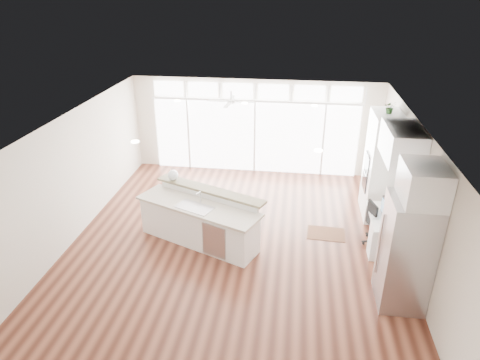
# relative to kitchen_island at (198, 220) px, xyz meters

# --- Properties ---
(floor) EXTENTS (7.00, 8.00, 0.02)m
(floor) POSITION_rel_kitchen_island_xyz_m (0.78, 0.01, -0.56)
(floor) COLOR #441F14
(floor) RESTS_ON ground
(ceiling) EXTENTS (7.00, 8.00, 0.02)m
(ceiling) POSITION_rel_kitchen_island_xyz_m (0.78, 0.01, 2.15)
(ceiling) COLOR white
(ceiling) RESTS_ON wall_back
(wall_back) EXTENTS (7.00, 0.04, 2.70)m
(wall_back) POSITION_rel_kitchen_island_xyz_m (0.78, 4.01, 0.80)
(wall_back) COLOR beige
(wall_back) RESTS_ON floor
(wall_front) EXTENTS (7.00, 0.04, 2.70)m
(wall_front) POSITION_rel_kitchen_island_xyz_m (0.78, -3.99, 0.80)
(wall_front) COLOR beige
(wall_front) RESTS_ON floor
(wall_left) EXTENTS (0.04, 8.00, 2.70)m
(wall_left) POSITION_rel_kitchen_island_xyz_m (-2.72, 0.01, 0.80)
(wall_left) COLOR beige
(wall_left) RESTS_ON floor
(wall_right) EXTENTS (0.04, 8.00, 2.70)m
(wall_right) POSITION_rel_kitchen_island_xyz_m (4.28, 0.01, 0.80)
(wall_right) COLOR beige
(wall_right) RESTS_ON floor
(glass_wall) EXTENTS (5.80, 0.06, 2.08)m
(glass_wall) POSITION_rel_kitchen_island_xyz_m (0.78, 3.95, 0.50)
(glass_wall) COLOR white
(glass_wall) RESTS_ON wall_back
(transom_row) EXTENTS (5.90, 0.06, 0.40)m
(transom_row) POSITION_rel_kitchen_island_xyz_m (0.78, 3.95, 1.83)
(transom_row) COLOR white
(transom_row) RESTS_ON wall_back
(desk_window) EXTENTS (0.04, 0.85, 0.85)m
(desk_window) POSITION_rel_kitchen_island_xyz_m (4.24, 0.31, 1.00)
(desk_window) COLOR white
(desk_window) RESTS_ON wall_right
(ceiling_fan) EXTENTS (1.16, 1.16, 0.32)m
(ceiling_fan) POSITION_rel_kitchen_island_xyz_m (0.28, 2.81, 1.93)
(ceiling_fan) COLOR silver
(ceiling_fan) RESTS_ON ceiling
(recessed_lights) EXTENTS (3.40, 3.00, 0.02)m
(recessed_lights) POSITION_rel_kitchen_island_xyz_m (0.78, 0.21, 2.13)
(recessed_lights) COLOR white
(recessed_lights) RESTS_ON ceiling
(oven_cabinet) EXTENTS (0.64, 1.20, 2.50)m
(oven_cabinet) POSITION_rel_kitchen_island_xyz_m (3.95, 1.81, 0.70)
(oven_cabinet) COLOR white
(oven_cabinet) RESTS_ON floor
(desk_nook) EXTENTS (0.72, 1.30, 0.76)m
(desk_nook) POSITION_rel_kitchen_island_xyz_m (3.91, 0.31, -0.17)
(desk_nook) COLOR white
(desk_nook) RESTS_ON floor
(upper_cabinets) EXTENTS (0.64, 1.30, 0.64)m
(upper_cabinets) POSITION_rel_kitchen_island_xyz_m (3.95, 0.31, 1.80)
(upper_cabinets) COLOR white
(upper_cabinets) RESTS_ON wall_right
(refrigerator) EXTENTS (0.76, 0.90, 2.00)m
(refrigerator) POSITION_rel_kitchen_island_xyz_m (3.89, -1.34, 0.45)
(refrigerator) COLOR #B2B2B7
(refrigerator) RESTS_ON floor
(fridge_cabinet) EXTENTS (0.64, 0.90, 0.60)m
(fridge_cabinet) POSITION_rel_kitchen_island_xyz_m (3.95, -1.34, 1.75)
(fridge_cabinet) COLOR white
(fridge_cabinet) RESTS_ON wall_right
(framed_photos) EXTENTS (0.06, 0.22, 0.80)m
(framed_photos) POSITION_rel_kitchen_island_xyz_m (4.24, 0.93, 0.85)
(framed_photos) COLOR black
(framed_photos) RESTS_ON wall_right
(kitchen_island) EXTENTS (2.93, 2.03, 1.09)m
(kitchen_island) POSITION_rel_kitchen_island_xyz_m (0.00, 0.00, 0.00)
(kitchen_island) COLOR white
(kitchen_island) RESTS_ON floor
(rug) EXTENTS (0.85, 0.64, 0.01)m
(rug) POSITION_rel_kitchen_island_xyz_m (2.74, 0.69, -0.54)
(rug) COLOR #3A1E12
(rug) RESTS_ON floor
(office_chair) EXTENTS (0.63, 0.60, 0.99)m
(office_chair) POSITION_rel_kitchen_island_xyz_m (3.81, 0.45, -0.05)
(office_chair) COLOR black
(office_chair) RESTS_ON floor
(fishbowl) EXTENTS (0.31, 0.31, 0.24)m
(fishbowl) POSITION_rel_kitchen_island_xyz_m (-0.72, 0.74, 0.67)
(fishbowl) COLOR silver
(fishbowl) RESTS_ON kitchen_island
(monitor) EXTENTS (0.10, 0.46, 0.38)m
(monitor) POSITION_rel_kitchen_island_xyz_m (3.83, 0.31, 0.40)
(monitor) COLOR black
(monitor) RESTS_ON desk_nook
(keyboard) EXTENTS (0.14, 0.33, 0.02)m
(keyboard) POSITION_rel_kitchen_island_xyz_m (3.66, 0.31, 0.22)
(keyboard) COLOR silver
(keyboard) RESTS_ON desk_nook
(potted_plant) EXTENTS (0.28, 0.30, 0.22)m
(potted_plant) POSITION_rel_kitchen_island_xyz_m (3.95, 1.81, 2.06)
(potted_plant) COLOR #285122
(potted_plant) RESTS_ON oven_cabinet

